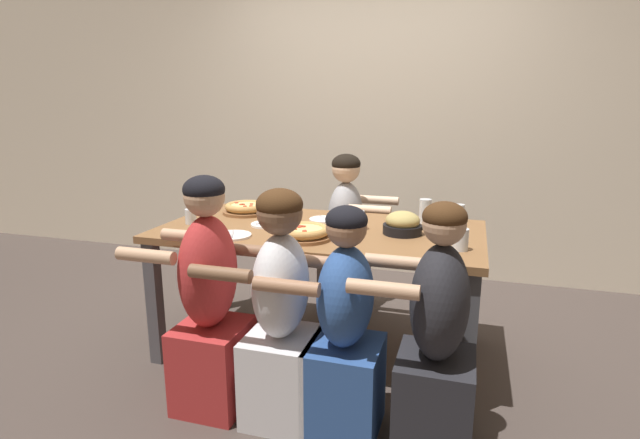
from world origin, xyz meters
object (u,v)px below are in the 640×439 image
(empty_plate_a, at_px, (267,224))
(cocktail_glass_blue, at_px, (191,217))
(empty_plate_b, at_px, (324,220))
(drinking_glass_b, at_px, (425,213))
(empty_plate_c, at_px, (232,235))
(diner_near_center, at_px, (281,317))
(diner_near_midright, at_px, (344,334))
(diner_far_center, at_px, (346,238))
(drinking_glass_e, at_px, (359,222))
(pizza_board_main, at_px, (246,208))
(drinking_glass_c, at_px, (459,214))
(skillet_bowl, at_px, (403,224))
(drinking_glass_d, at_px, (460,241))
(pizza_board_second, at_px, (304,232))
(diner_near_midleft, at_px, (209,306))
(diner_near_right, at_px, (436,343))
(drinking_glass_a, at_px, (352,228))

(empty_plate_a, relative_size, cocktail_glass_blue, 1.72)
(empty_plate_b, distance_m, drinking_glass_b, 0.60)
(empty_plate_c, relative_size, drinking_glass_b, 1.41)
(diner_near_center, distance_m, diner_near_midright, 0.30)
(diner_far_center, bearing_deg, drinking_glass_e, 19.71)
(pizza_board_main, xyz_separation_m, drinking_glass_c, (1.32, 0.16, 0.01))
(cocktail_glass_blue, bearing_deg, drinking_glass_e, 8.89)
(empty_plate_a, xyz_separation_m, empty_plate_b, (0.29, 0.21, 0.00))
(skillet_bowl, relative_size, empty_plate_c, 1.51)
(skillet_bowl, distance_m, drinking_glass_d, 0.38)
(pizza_board_second, xyz_separation_m, diner_near_midleft, (-0.33, -0.45, -0.27))
(empty_plate_b, height_order, cocktail_glass_blue, cocktail_glass_blue)
(cocktail_glass_blue, relative_size, diner_near_center, 0.10)
(diner_near_center, height_order, diner_near_right, diner_near_center)
(empty_plate_a, xyz_separation_m, drinking_glass_a, (0.53, -0.10, 0.04))
(diner_far_center, bearing_deg, drinking_glass_c, 68.72)
(drinking_glass_a, bearing_deg, diner_far_center, 106.11)
(empty_plate_c, distance_m, diner_near_midleft, 0.45)
(empty_plate_a, height_order, diner_near_center, diner_near_center)
(diner_far_center, height_order, diner_near_midleft, diner_near_midleft)
(drinking_glass_c, bearing_deg, empty_plate_b, -165.28)
(pizza_board_main, bearing_deg, cocktail_glass_blue, -118.93)
(empty_plate_b, relative_size, drinking_glass_b, 1.25)
(cocktail_glass_blue, distance_m, drinking_glass_b, 1.39)
(drinking_glass_b, height_order, drinking_glass_e, drinking_glass_b)
(pizza_board_second, xyz_separation_m, cocktail_glass_blue, (-0.75, 0.12, 0.00))
(diner_near_midleft, bearing_deg, diner_near_center, -90.00)
(diner_near_right, bearing_deg, drinking_glass_a, 41.73)
(empty_plate_a, relative_size, diner_near_midright, 0.18)
(pizza_board_main, xyz_separation_m, diner_near_midleft, (0.23, -0.92, -0.27))
(pizza_board_main, relative_size, cocktail_glass_blue, 2.76)
(empty_plate_c, height_order, drinking_glass_a, drinking_glass_a)
(empty_plate_b, bearing_deg, drinking_glass_c, 14.72)
(empty_plate_a, bearing_deg, drinking_glass_c, 21.44)
(diner_near_midleft, bearing_deg, drinking_glass_a, -45.13)
(pizza_board_main, distance_m, skillet_bowl, 1.06)
(pizza_board_main, height_order, drinking_glass_e, drinking_glass_e)
(pizza_board_second, bearing_deg, drinking_glass_b, 43.25)
(drinking_glass_d, xyz_separation_m, diner_near_right, (-0.06, -0.47, -0.32))
(empty_plate_c, relative_size, diner_near_midright, 0.19)
(pizza_board_second, relative_size, drinking_glass_b, 2.03)
(pizza_board_second, distance_m, empty_plate_b, 0.42)
(pizza_board_main, xyz_separation_m, diner_far_center, (0.55, 0.46, -0.28))
(drinking_glass_d, bearing_deg, drinking_glass_b, 112.93)
(drinking_glass_c, height_order, drinking_glass_e, same)
(skillet_bowl, xyz_separation_m, drinking_glass_a, (-0.25, -0.14, -0.01))
(diner_near_right, bearing_deg, pizza_board_second, 58.45)
(drinking_glass_d, relative_size, diner_near_midright, 0.10)
(pizza_board_second, relative_size, empty_plate_c, 1.44)
(drinking_glass_c, bearing_deg, diner_near_center, -124.17)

